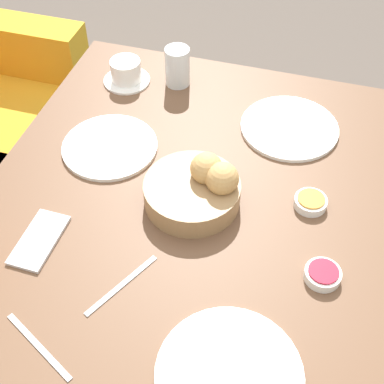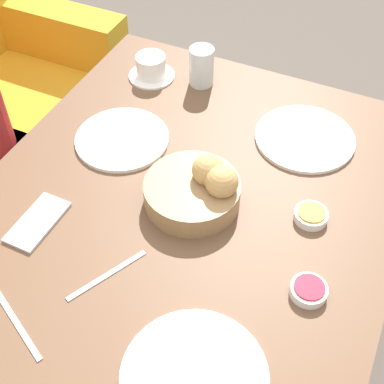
{
  "view_description": "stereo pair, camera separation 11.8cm",
  "coord_description": "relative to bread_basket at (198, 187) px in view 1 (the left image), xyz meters",
  "views": [
    {
      "loc": [
        -0.69,
        -0.24,
        1.67
      ],
      "look_at": [
        0.06,
        -0.01,
        0.8
      ],
      "focal_mm": 50.0,
      "sensor_mm": 36.0,
      "label": 1
    },
    {
      "loc": [
        -0.65,
        -0.35,
        1.67
      ],
      "look_at": [
        0.06,
        -0.01,
        0.8
      ],
      "focal_mm": 50.0,
      "sensor_mm": 36.0,
      "label": 2
    }
  ],
  "objects": [
    {
      "name": "plate_near_right",
      "position": [
        0.3,
        -0.16,
        -0.04
      ],
      "size": [
        0.25,
        0.25,
        0.01
      ],
      "color": "white",
      "rests_on": "dining_table"
    },
    {
      "name": "bread_basket",
      "position": [
        0.0,
        0.0,
        0.0
      ],
      "size": [
        0.21,
        0.21,
        0.11
      ],
      "color": "#99754C",
      "rests_on": "dining_table"
    },
    {
      "name": "dining_table",
      "position": [
        -0.07,
        0.02,
        -0.15
      ],
      "size": [
        1.22,
        0.93,
        0.77
      ],
      "color": "brown",
      "rests_on": "ground_plane"
    },
    {
      "name": "knife_silver",
      "position": [
        -0.42,
        0.18,
        -0.04
      ],
      "size": [
        0.09,
        0.17,
        0.0
      ],
      "color": "#B7B7BC",
      "rests_on": "dining_table"
    },
    {
      "name": "plate_near_left",
      "position": [
        -0.38,
        -0.17,
        -0.04
      ],
      "size": [
        0.26,
        0.26,
        0.01
      ],
      "color": "white",
      "rests_on": "dining_table"
    },
    {
      "name": "cell_phone",
      "position": [
        -0.21,
        0.29,
        -0.04
      ],
      "size": [
        0.15,
        0.08,
        0.01
      ],
      "color": "silver",
      "rests_on": "dining_table"
    },
    {
      "name": "jam_bowl_honey",
      "position": [
        0.05,
        -0.24,
        -0.03
      ],
      "size": [
        0.07,
        0.07,
        0.02
      ],
      "color": "white",
      "rests_on": "dining_table"
    },
    {
      "name": "coffee_cup",
      "position": [
        0.37,
        0.31,
        -0.01
      ],
      "size": [
        0.13,
        0.13,
        0.07
      ],
      "color": "white",
      "rests_on": "dining_table"
    },
    {
      "name": "jam_bowl_berry",
      "position": [
        -0.13,
        -0.29,
        -0.03
      ],
      "size": [
        0.07,
        0.07,
        0.02
      ],
      "color": "white",
      "rests_on": "dining_table"
    },
    {
      "name": "plate_far_center",
      "position": [
        0.1,
        0.25,
        -0.04
      ],
      "size": [
        0.23,
        0.23,
        0.01
      ],
      "color": "white",
      "rests_on": "dining_table"
    },
    {
      "name": "ground_plane",
      "position": [
        -0.07,
        0.02,
        -0.81
      ],
      "size": [
        10.0,
        10.0,
        0.0
      ],
      "primitive_type": "plane",
      "color": "#564C44"
    },
    {
      "name": "water_tumbler",
      "position": [
        0.4,
        0.17,
        0.01
      ],
      "size": [
        0.07,
        0.07,
        0.11
      ],
      "color": "silver",
      "rests_on": "dining_table"
    },
    {
      "name": "fork_silver",
      "position": [
        -0.26,
        0.08,
        -0.04
      ],
      "size": [
        0.17,
        0.09,
        0.0
      ],
      "color": "#B7B7BC",
      "rests_on": "dining_table"
    }
  ]
}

